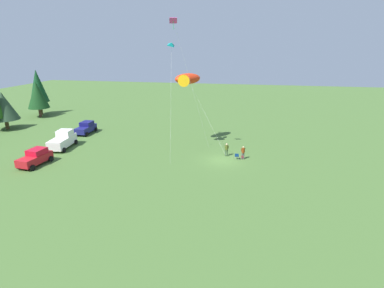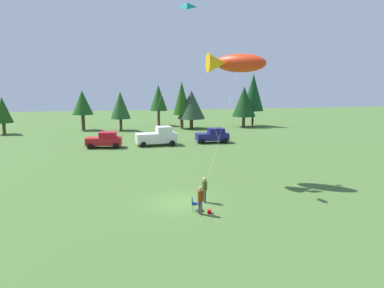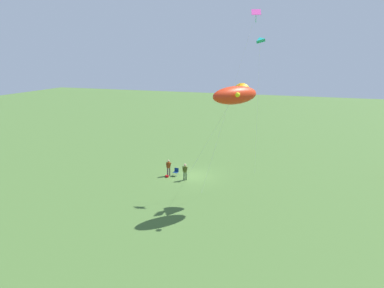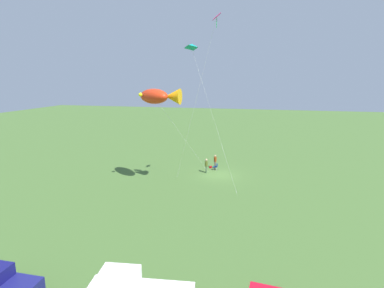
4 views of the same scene
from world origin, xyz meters
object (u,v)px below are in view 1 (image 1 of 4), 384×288
Objects in this scene: kite_diamond_rainbow at (175,29)px; person_kite_flyer at (227,149)px; person_spectator at (243,152)px; truck_white_pickup at (63,140)px; kite_large_fish at (187,79)px; folding_chair at (237,156)px; car_red_sedan at (35,157)px; kite_delta_teal at (172,45)px; car_navy_hatch at (86,128)px; backpack_on_grass at (243,157)px.

person_kite_flyer is at bearing -74.50° from kite_diamond_rainbow.
person_spectator is 0.33× the size of truck_white_pickup.
kite_large_fish reaches higher than person_spectator.
person_spectator is at bearing -68.29° from folding_chair.
kite_diamond_rainbow is (-0.96, 8.31, 14.55)m from person_spectator.
car_red_sedan is (-6.37, 23.79, 0.46)m from folding_chair.
folding_chair is 15.85m from kite_delta_teal.
person_kite_flyer is at bearing -94.40° from truck_white_pickup.
kite_diamond_rainbow reaches higher than car_navy_hatch.
car_red_sedan is (-7.35, 22.41, -0.07)m from person_kite_flyer.
backpack_on_grass is at bearing -79.48° from kite_diamond_rainbow.
folding_chair is at bearing -107.20° from car_navy_hatch.
backpack_on_grass is (0.57, 0.04, -0.91)m from person_spectator.
person_kite_flyer is 0.40× the size of car_red_sedan.
kite_delta_teal is (1.79, 0.90, -1.73)m from kite_diamond_rainbow.
backpack_on_grass is 12.93m from kite_large_fish.
truck_white_pickup is at bearing 87.28° from kite_diamond_rainbow.
person_kite_flyer is 23.58m from car_red_sedan.
car_red_sedan reaches higher than backpack_on_grass.
person_spectator is 25.09m from truck_white_pickup.
person_spectator is 0.41× the size of car_navy_hatch.
person_spectator is 15.81m from kite_delta_teal.
car_navy_hatch is at bearing -2.03° from truck_white_pickup.
kite_delta_teal is at bearing 83.76° from person_kite_flyer.
kite_large_fish is (3.74, 5.98, 8.39)m from person_kite_flyer.
person_kite_flyer is at bearing -90.66° from kite_delta_teal.
folding_chair is 0.08× the size of kite_large_fish.
kite_delta_teal is (7.43, -15.34, 12.90)m from car_red_sedan.
person_kite_flyer is at bearing -122.04° from kite_large_fish.
car_navy_hatch reaches higher than backpack_on_grass.
truck_white_pickup reaches higher than person_kite_flyer.
folding_chair is 12.50m from kite_large_fish.
car_navy_hatch is at bearing 10.04° from car_red_sedan.
kite_delta_teal is (0.08, 7.07, 12.83)m from person_kite_flyer.
kite_diamond_rainbow is at bearing 99.91° from person_kite_flyer.
kite_large_fish is at bearing 64.14° from backpack_on_grass.
backpack_on_grass is (-0.17, -2.10, -0.91)m from person_kite_flyer.
kite_delta_teal is (0.99, -15.88, 12.75)m from truck_white_pickup.
kite_diamond_rainbow reaches higher than folding_chair.
kite_diamond_rainbow reaches higher than car_red_sedan.
kite_diamond_rainbow is 2.65m from kite_delta_teal.
car_red_sedan is at bearing 109.14° from kite_diamond_rainbow.
person_spectator is 25.42m from car_red_sedan.
kite_large_fish is 0.61× the size of kite_diamond_rainbow.
person_kite_flyer reaches higher than folding_chair.
car_navy_hatch is 0.25× the size of kite_diamond_rainbow.
person_spectator is at bearing -69.62° from car_red_sedan.
car_navy_hatch is at bearing 81.40° from kite_large_fish.
car_red_sedan is at bearing -176.02° from car_navy_hatch.
person_spectator is 16.79m from kite_diamond_rainbow.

